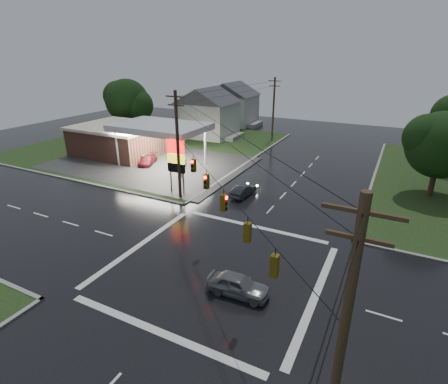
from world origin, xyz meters
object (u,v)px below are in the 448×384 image
at_px(utility_pole_nw, 178,145).
at_px(tree_nw_behind, 128,101).
at_px(pylon_sign, 176,158).
at_px(car_crossing, 238,285).
at_px(utility_pole_se, 341,345).
at_px(gas_station, 126,138).
at_px(car_north, 243,190).
at_px(house_far, 232,103).
at_px(utility_pole_n, 273,109).
at_px(tree_ne_near, 443,145).
at_px(car_pump, 148,160).
at_px(house_near, 208,112).

height_order(utility_pole_nw, tree_nw_behind, utility_pole_nw).
distance_m(pylon_sign, car_crossing, 18.42).
bearing_deg(utility_pole_se, pylon_sign, 135.00).
distance_m(pylon_sign, tree_nw_behind, 30.49).
relative_size(gas_station, car_north, 6.87).
bearing_deg(house_far, gas_station, -97.50).
bearing_deg(utility_pole_se, gas_station, 140.30).
height_order(pylon_sign, utility_pole_se, utility_pole_se).
distance_m(utility_pole_nw, tree_nw_behind, 31.82).
relative_size(utility_pole_se, tree_nw_behind, 1.10).
bearing_deg(pylon_sign, house_far, 106.98).
bearing_deg(utility_pole_se, utility_pole_n, 111.80).
distance_m(house_far, car_north, 39.62).
xyz_separation_m(tree_nw_behind, car_north, (30.04, -17.01, -5.55)).
bearing_deg(tree_nw_behind, car_crossing, -41.39).
xyz_separation_m(tree_ne_near, car_crossing, (-11.60, -24.07, -4.87)).
distance_m(utility_pole_nw, car_north, 8.40).
bearing_deg(utility_pole_nw, gas_station, 147.77).
relative_size(pylon_sign, utility_pole_se, 0.55).
bearing_deg(house_far, car_pump, -86.29).
distance_m(car_crossing, car_pump, 29.69).
height_order(utility_pole_n, car_north, utility_pole_n).
xyz_separation_m(tree_ne_near, car_pump, (-34.10, -4.70, -4.95)).
distance_m(pylon_sign, tree_ne_near, 27.23).
xyz_separation_m(pylon_sign, house_far, (-11.45, 37.50, 0.39)).
distance_m(house_far, tree_nw_behind, 21.65).
bearing_deg(car_north, house_near, -48.09).
bearing_deg(tree_nw_behind, tree_ne_near, -9.47).
relative_size(utility_pole_se, utility_pole_n, 1.05).
distance_m(house_far, tree_ne_near, 44.50).
bearing_deg(utility_pole_se, tree_ne_near, 81.62).
xyz_separation_m(pylon_sign, utility_pole_se, (20.00, -20.00, 1.71)).
height_order(utility_pole_nw, car_north, utility_pole_nw).
distance_m(utility_pole_n, car_crossing, 42.12).
bearing_deg(utility_pole_n, gas_station, -131.47).
bearing_deg(tree_ne_near, car_north, -153.34).
bearing_deg(utility_pole_nw, tree_nw_behind, 139.90).
relative_size(utility_pole_n, house_far, 0.95).
bearing_deg(house_far, pylon_sign, -73.02).
relative_size(tree_ne_near, car_crossing, 2.21).
relative_size(house_near, house_far, 1.00).
xyz_separation_m(house_near, car_north, (17.15, -23.02, -3.78)).
height_order(pylon_sign, car_crossing, pylon_sign).
height_order(utility_pole_n, car_crossing, utility_pole_n).
xyz_separation_m(utility_pole_nw, house_near, (-11.45, 26.50, -1.32)).
relative_size(utility_pole_n, car_crossing, 2.58).
bearing_deg(car_north, tree_ne_near, -148.11).
relative_size(tree_nw_behind, tree_ne_near, 1.11).
relative_size(gas_station, utility_pole_se, 2.38).
bearing_deg(utility_pole_nw, utility_pole_n, 90.00).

